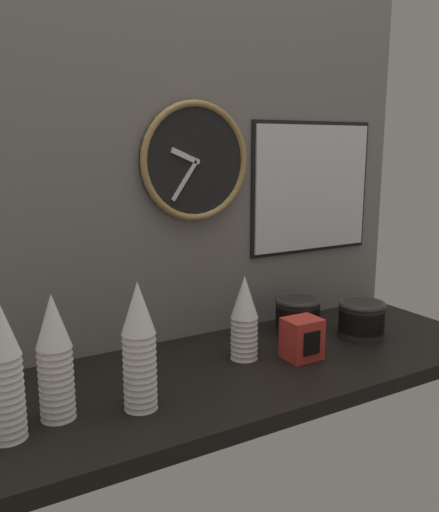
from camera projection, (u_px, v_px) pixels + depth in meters
ground_plane at (226, 373)px, 142.63cm from camera, size 160.00×56.00×4.00cm
wall_tiled_back at (178, 161)px, 154.01cm from camera, size 160.00×3.00×105.00cm
cup_stack_center_left at (139, 346)px, 116.90cm from camera, size 7.48×7.48×28.89cm
cup_stack_far_left at (3, 370)px, 104.57cm from camera, size 7.48×7.48×28.89cm
cup_stack_center_right at (244, 317)px, 145.45cm from camera, size 7.48×7.48×23.13cm
cup_stack_left at (55, 357)px, 112.74cm from camera, size 7.48×7.48×27.45cm
bowl_stack_right at (298, 314)px, 166.70cm from camera, size 14.15×14.15×11.00cm
bowl_stack_far_right at (361, 318)px, 162.86cm from camera, size 14.15×14.15×11.00cm
wall_clock at (195, 161)px, 153.39cm from camera, size 33.92×2.70×33.92cm
menu_board at (312, 188)px, 177.64cm from camera, size 47.64×1.32×42.66cm
napkin_dispenser at (302, 339)px, 146.51cm from camera, size 9.63×8.38×11.25cm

